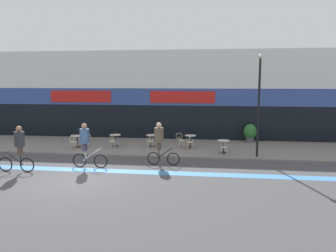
# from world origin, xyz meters

# --- Properties ---
(ground_plane) EXTENTS (120.00, 120.00, 0.00)m
(ground_plane) POSITION_xyz_m (0.00, 0.00, 0.00)
(ground_plane) COLOR #424244
(sidewalk_slab) EXTENTS (40.00, 5.50, 0.12)m
(sidewalk_slab) POSITION_xyz_m (0.00, 7.25, 0.06)
(sidewalk_slab) COLOR slate
(sidewalk_slab) RESTS_ON ground
(storefront_facade) EXTENTS (40.00, 4.06, 6.40)m
(storefront_facade) POSITION_xyz_m (0.00, 11.97, 3.18)
(storefront_facade) COLOR silver
(storefront_facade) RESTS_ON ground
(bike_lane_stripe) EXTENTS (36.00, 0.70, 0.01)m
(bike_lane_stripe) POSITION_xyz_m (0.00, 1.61, 0.00)
(bike_lane_stripe) COLOR #3D7AB7
(bike_lane_stripe) RESTS_ON ground
(bistro_table_0) EXTENTS (0.76, 0.76, 0.73)m
(bistro_table_0) POSITION_xyz_m (-2.56, 6.30, 0.65)
(bistro_table_0) COLOR black
(bistro_table_0) RESTS_ON sidewalk_slab
(bistro_table_1) EXTENTS (0.71, 0.71, 0.74)m
(bistro_table_1) POSITION_xyz_m (-0.27, 6.88, 0.65)
(bistro_table_1) COLOR black
(bistro_table_1) RESTS_ON sidewalk_slab
(bistro_table_2) EXTENTS (0.75, 0.75, 0.74)m
(bistro_table_2) POSITION_xyz_m (2.06, 7.13, 0.65)
(bistro_table_2) COLOR black
(bistro_table_2) RESTS_ON sidewalk_slab
(bistro_table_3) EXTENTS (0.71, 0.71, 0.76)m
(bistro_table_3) POSITION_xyz_m (4.50, 7.13, 0.66)
(bistro_table_3) COLOR black
(bistro_table_3) RESTS_ON sidewalk_slab
(bistro_table_4) EXTENTS (0.70, 0.70, 0.73)m
(bistro_table_4) POSITION_xyz_m (6.49, 5.79, 0.64)
(bistro_table_4) COLOR black
(bistro_table_4) RESTS_ON sidewalk_slab
(cafe_chair_0_near) EXTENTS (0.45, 0.60, 0.90)m
(cafe_chair_0_near) POSITION_xyz_m (-2.57, 5.68, 0.64)
(cafe_chair_0_near) COLOR beige
(cafe_chair_0_near) RESTS_ON sidewalk_slab
(cafe_chair_0_side) EXTENTS (0.60, 0.45, 0.90)m
(cafe_chair_0_side) POSITION_xyz_m (-1.93, 6.29, 0.64)
(cafe_chair_0_side) COLOR beige
(cafe_chair_0_side) RESTS_ON sidewalk_slab
(cafe_chair_1_near) EXTENTS (0.41, 0.58, 0.90)m
(cafe_chair_1_near) POSITION_xyz_m (-0.27, 6.26, 0.64)
(cafe_chair_1_near) COLOR beige
(cafe_chair_1_near) RESTS_ON sidewalk_slab
(cafe_chair_2_near) EXTENTS (0.43, 0.59, 0.90)m
(cafe_chair_2_near) POSITION_xyz_m (2.06, 6.50, 0.64)
(cafe_chair_2_near) COLOR beige
(cafe_chair_2_near) RESTS_ON sidewalk_slab
(cafe_chair_3_near) EXTENTS (0.44, 0.59, 0.90)m
(cafe_chair_3_near) POSITION_xyz_m (4.50, 6.50, 0.64)
(cafe_chair_3_near) COLOR beige
(cafe_chair_3_near) RESTS_ON sidewalk_slab
(cafe_chair_3_side) EXTENTS (0.60, 0.45, 0.90)m
(cafe_chair_3_side) POSITION_xyz_m (3.88, 7.12, 0.64)
(cafe_chair_3_side) COLOR beige
(cafe_chair_3_side) RESTS_ON sidewalk_slab
(cafe_chair_4_near) EXTENTS (0.42, 0.58, 0.90)m
(cafe_chair_4_near) POSITION_xyz_m (6.48, 5.16, 0.64)
(cafe_chair_4_near) COLOR beige
(cafe_chair_4_near) RESTS_ON sidewalk_slab
(planter_pot) EXTENTS (0.86, 0.86, 1.24)m
(planter_pot) POSITION_xyz_m (8.40, 9.45, 0.78)
(planter_pot) COLOR #4C4C51
(planter_pot) RESTS_ON sidewalk_slab
(lamp_post) EXTENTS (0.26, 0.26, 5.53)m
(lamp_post) POSITION_xyz_m (8.28, 5.04, 3.29)
(lamp_post) COLOR black
(lamp_post) RESTS_ON sidewalk_slab
(cyclist_0) EXTENTS (1.80, 0.48, 2.19)m
(cyclist_0) POSITION_xyz_m (-3.09, 0.87, 1.27)
(cyclist_0) COLOR black
(cyclist_0) RESTS_ON ground
(cyclist_1) EXTENTS (1.78, 0.49, 2.21)m
(cyclist_1) POSITION_xyz_m (-0.30, 2.04, 1.29)
(cyclist_1) COLOR black
(cyclist_1) RESTS_ON ground
(cyclist_2) EXTENTS (1.68, 0.48, 2.18)m
(cyclist_2) POSITION_xyz_m (3.20, 3.04, 1.31)
(cyclist_2) COLOR black
(cyclist_2) RESTS_ON ground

